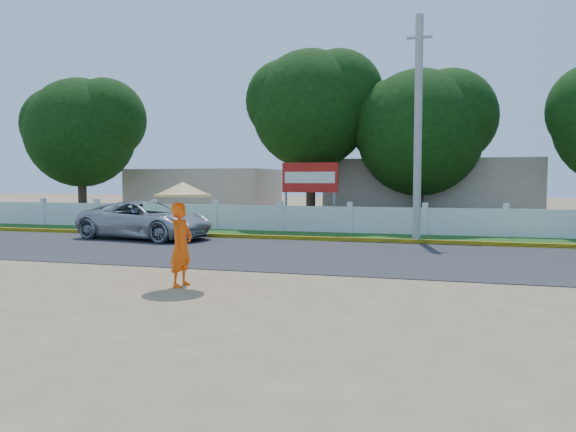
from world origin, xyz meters
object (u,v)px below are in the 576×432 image
object	(u,v)px
monk_with_parasol	(182,219)
billboard	(310,181)
utility_pole	(418,129)
vehicle	(146,220)

from	to	relation	value
monk_with_parasol	billboard	world-z (taller)	billboard
utility_pole	vehicle	xyz separation A→B (m)	(-9.71, -2.18, -3.30)
vehicle	billboard	size ratio (longest dim) A/B	1.73
vehicle	monk_with_parasol	world-z (taller)	monk_with_parasol
utility_pole	billboard	xyz separation A→B (m)	(-4.76, 3.20, -1.87)
utility_pole	monk_with_parasol	distance (m)	11.31
utility_pole	billboard	bearing A→B (deg)	146.05
vehicle	billboard	bearing A→B (deg)	-33.47
utility_pole	monk_with_parasol	size ratio (longest dim) A/B	3.69
vehicle	billboard	xyz separation A→B (m)	(4.96, 5.39, 1.43)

